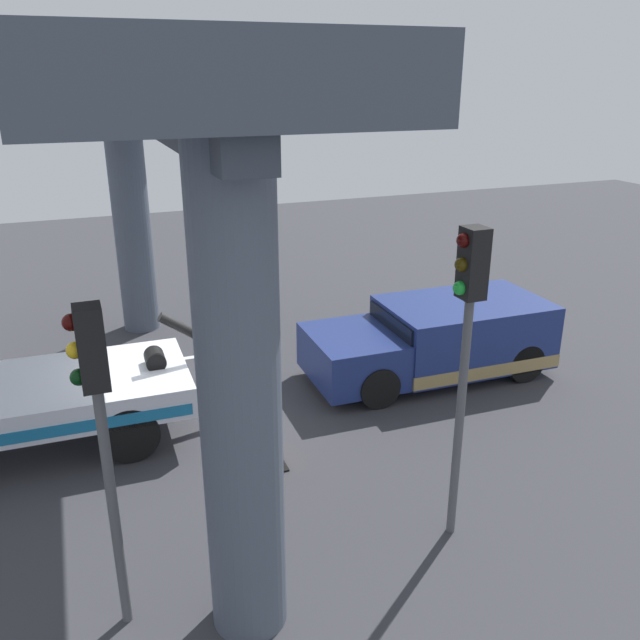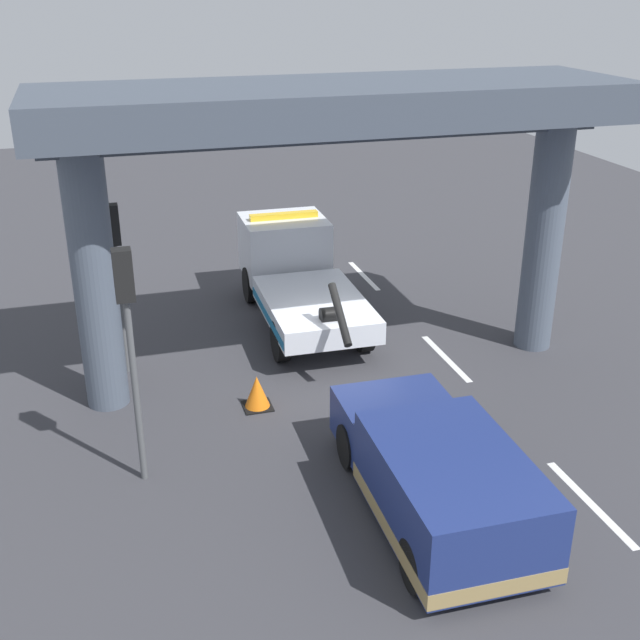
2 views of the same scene
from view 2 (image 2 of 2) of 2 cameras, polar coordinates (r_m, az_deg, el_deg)
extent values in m
cube|color=#38383D|center=(18.54, 1.23, -3.97)|extent=(60.00, 40.00, 0.10)
cube|color=silver|center=(15.05, 18.87, -12.35)|extent=(2.60, 0.16, 0.01)
cube|color=silver|center=(19.45, 9.04, -2.72)|extent=(2.60, 0.16, 0.01)
cube|color=silver|center=(24.54, 3.17, 3.21)|extent=(2.60, 0.16, 0.01)
cube|color=silver|center=(19.68, -0.40, 0.86)|extent=(3.89, 2.48, 0.55)
cube|color=silver|center=(22.52, -2.58, 5.30)|extent=(2.10, 2.35, 1.65)
cube|color=black|center=(22.98, -2.94, 6.62)|extent=(0.11, 2.21, 0.66)
cube|color=#196B9E|center=(19.46, -3.83, 0.27)|extent=(3.65, 0.10, 0.20)
cylinder|color=black|center=(17.45, 1.44, 0.41)|extent=(1.42, 0.21, 1.07)
cylinder|color=black|center=(18.29, 0.71, 0.38)|extent=(0.37, 0.46, 0.36)
cube|color=yellow|center=(22.25, -2.63, 7.51)|extent=(0.28, 1.92, 0.16)
cylinder|color=black|center=(22.47, -5.01, 2.55)|extent=(1.01, 0.34, 1.00)
cylinder|color=black|center=(22.90, 0.11, 3.05)|extent=(1.01, 0.34, 1.00)
cylinder|color=black|center=(18.95, -2.84, -1.51)|extent=(1.01, 0.34, 1.00)
cylinder|color=black|center=(19.45, 3.15, -0.83)|extent=(1.01, 0.34, 1.00)
cube|color=navy|center=(13.18, 9.47, -12.07)|extent=(3.50, 2.27, 1.35)
cube|color=navy|center=(15.28, 5.45, -7.30)|extent=(1.77, 2.15, 0.95)
cube|color=black|center=(14.35, 6.70, -7.25)|extent=(0.10, 1.94, 0.59)
cube|color=#9E8451|center=(13.47, 9.33, -13.79)|extent=(3.52, 2.29, 0.28)
cylinder|color=black|center=(15.03, 2.13, -9.04)|extent=(0.85, 0.30, 0.84)
cylinder|color=black|center=(15.64, 8.94, -7.95)|extent=(0.85, 0.30, 0.84)
cylinder|color=black|center=(12.47, 6.96, -17.10)|extent=(0.85, 0.30, 0.84)
cylinder|color=black|center=(13.19, 15.01, -15.24)|extent=(0.85, 0.30, 0.84)
cylinder|color=#4C5666|center=(16.75, -15.92, 2.87)|extent=(0.89, 0.89, 5.71)
cylinder|color=#4C5666|center=(19.61, 15.82, 5.87)|extent=(0.89, 0.89, 5.71)
cube|color=#414956|center=(16.72, 1.30, 15.30)|extent=(3.60, 12.33, 0.81)
cube|color=#353C47|center=(16.82, 1.28, 13.33)|extent=(0.50, 11.93, 0.36)
cylinder|color=#515456|center=(14.34, -13.11, -5.18)|extent=(0.12, 0.12, 3.53)
cube|color=black|center=(13.45, -13.96, 3.15)|extent=(0.28, 0.32, 0.90)
sphere|color=#360605|center=(13.50, -14.13, 4.56)|extent=(0.18, 0.18, 0.18)
sphere|color=#3A2D06|center=(13.60, -14.00, 3.37)|extent=(0.18, 0.18, 0.18)
sphere|color=green|center=(13.70, -13.88, 2.19)|extent=(0.18, 0.18, 0.18)
cylinder|color=#515456|center=(18.52, -14.11, 0.71)|extent=(0.12, 0.12, 3.11)
cube|color=black|center=(17.86, -14.74, 6.65)|extent=(0.28, 0.32, 0.90)
sphere|color=#360605|center=(17.93, -14.86, 7.70)|extent=(0.18, 0.18, 0.18)
sphere|color=gold|center=(18.02, -14.77, 6.79)|extent=(0.18, 0.18, 0.18)
sphere|color=black|center=(18.10, -14.67, 5.88)|extent=(0.18, 0.18, 0.18)
cone|color=orange|center=(17.00, -4.55, -5.17)|extent=(0.56, 0.56, 0.73)
cube|color=black|center=(17.17, -4.52, -6.20)|extent=(0.61, 0.61, 0.03)
camera|label=1|loc=(18.44, -36.76, 11.75)|focal=36.86mm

